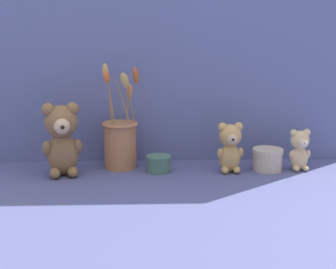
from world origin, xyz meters
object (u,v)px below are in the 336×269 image
flower_vase (120,140)px  decorative_tin_tall (159,164)px  teddy_bear_small (300,149)px  teddy_bear_medium (230,146)px  decorative_tin_short (268,159)px  teddy_bear_large (62,138)px

flower_vase → decorative_tin_tall: flower_vase is taller
flower_vase → decorative_tin_tall: (0.13, -0.05, -0.07)m
teddy_bear_small → decorative_tin_tall: teddy_bear_small is taller
teddy_bear_medium → flower_vase: 0.36m
teddy_bear_medium → decorative_tin_short: (0.13, 0.01, -0.05)m
teddy_bear_medium → teddy_bear_small: bearing=3.3°
teddy_bear_large → decorative_tin_short: teddy_bear_large is taller
flower_vase → decorative_tin_short: 0.49m
teddy_bear_medium → flower_vase: bearing=169.9°
decorative_tin_tall → teddy_bear_large: bearing=-174.8°
teddy_bear_medium → flower_vase: size_ratio=0.47×
flower_vase → decorative_tin_tall: 0.15m
teddy_bear_medium → flower_vase: (-0.36, 0.06, 0.01)m
teddy_bear_large → flower_vase: flower_vase is taller
flower_vase → teddy_bear_small: bearing=-4.9°
teddy_bear_small → decorative_tin_tall: size_ratio=1.67×
flower_vase → decorative_tin_tall: size_ratio=4.27×
teddy_bear_small → decorative_tin_short: (-0.10, 0.00, -0.03)m
decorative_tin_short → teddy_bear_small: bearing=-0.7°
teddy_bear_small → decorative_tin_short: size_ratio=1.36×
teddy_bear_large → flower_vase: 0.20m
teddy_bear_large → decorative_tin_tall: size_ratio=2.84×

